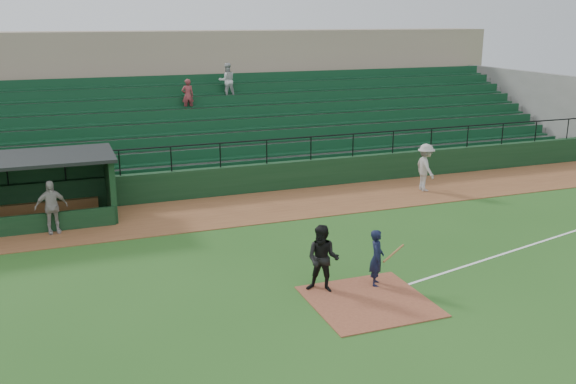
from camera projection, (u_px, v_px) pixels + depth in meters
name	position (u px, v px, depth m)	size (l,w,h in m)	color
ground	(352.00, 287.00, 17.31)	(90.00, 90.00, 0.00)	#235019
warning_track	(261.00, 207.00, 24.53)	(40.00, 4.00, 0.03)	brown
home_plate_dirt	(369.00, 301.00, 16.40)	(3.00, 3.00, 0.03)	brown
foul_line	(552.00, 238.00, 21.10)	(18.00, 0.09, 0.01)	white
stadium_structure	(207.00, 117.00, 31.55)	(38.00, 13.08, 6.40)	black
batter_at_plate	(377.00, 258.00, 17.22)	(1.10, 0.72, 1.60)	black
umpire	(323.00, 259.00, 16.79)	(0.90, 0.70, 1.86)	black
runner	(426.00, 167.00, 26.57)	(1.29, 0.74, 2.00)	#A19C97
dugout_player_a	(51.00, 207.00, 21.32)	(1.07, 0.45, 1.83)	#A59F9A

